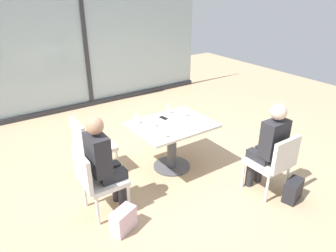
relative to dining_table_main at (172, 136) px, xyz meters
The scene contains 16 objects.
ground_plane 0.53m from the dining_table_main, ahead, with size 12.00×12.00×0.00m, color tan.
window_wall_backdrop 3.27m from the dining_table_main, 90.00° to the left, with size 5.75×0.10×2.70m.
dining_table_main is the anchor object (origin of this frame).
chair_side_end 1.36m from the dining_table_main, 165.75° to the right, with size 0.50×0.46×0.87m.
chair_front_right 1.45m from the dining_table_main, 60.96° to the right, with size 0.46×0.50×0.87m.
chair_far_left 1.17m from the dining_table_main, 154.68° to the left, with size 0.50×0.46×0.87m.
person_side_end 1.26m from the dining_table_main, 164.52° to the right, with size 0.39×0.34×1.26m.
person_front_right 1.37m from the dining_table_main, 58.72° to the right, with size 0.34×0.39×1.26m.
wine_glass_0 0.44m from the dining_table_main, 168.88° to the left, with size 0.07×0.07×0.18m.
wine_glass_1 0.60m from the dining_table_main, 145.96° to the left, with size 0.07×0.07×0.18m.
wine_glass_2 0.50m from the dining_table_main, 64.40° to the left, with size 0.07×0.07×0.18m.
wine_glass_3 0.57m from the dining_table_main, 138.55° to the right, with size 0.07×0.07×0.18m.
coffee_cup 0.40m from the dining_table_main, 18.24° to the left, with size 0.08×0.08×0.09m, color white.
cell_phone_on_table 0.30m from the dining_table_main, 88.65° to the left, with size 0.07×0.14×0.01m, color black.
handbag_0 1.50m from the dining_table_main, 147.38° to the right, with size 0.30×0.16×0.28m, color beige.
handbag_1 1.78m from the dining_table_main, 61.21° to the right, with size 0.30×0.16×0.28m, color #232328.
Camera 1 is at (-2.33, -3.28, 2.58)m, focal length 33.04 mm.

